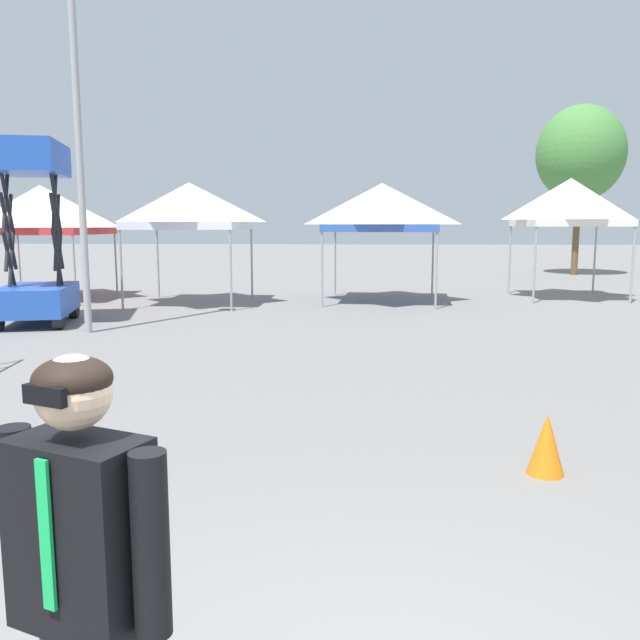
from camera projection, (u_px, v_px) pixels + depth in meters
name	position (u px, v px, depth m)	size (l,w,h in m)	color
canopy_tent_far_left	(41.00, 210.00, 18.65)	(3.31, 3.31, 3.28)	#9E9EA3
canopy_tent_center	(189.00, 206.00, 17.51)	(3.03, 3.03, 3.28)	#9E9EA3
canopy_tent_right_of_center	(382.00, 208.00, 18.02)	(3.34, 3.34, 3.29)	#9E9EA3
canopy_tent_far_right	(570.00, 202.00, 18.86)	(2.88, 2.88, 3.49)	#9E9EA3
scissor_lift	(35.00, 270.00, 14.07)	(1.92, 2.57, 3.89)	black
person_foreground	(84.00, 589.00, 2.03)	(0.61, 0.38, 1.78)	#33384C
light_pole_near_lift	(75.00, 61.00, 12.35)	(0.36, 0.36, 9.33)	#9E9EA3
tree_behind_tents_center	(581.00, 154.00, 27.45)	(3.65, 3.65, 7.16)	brown
traffic_cone_lot_center	(547.00, 444.00, 5.64)	(0.32, 0.32, 0.55)	orange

